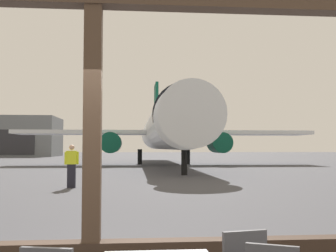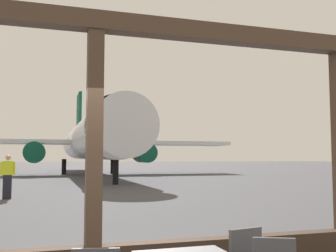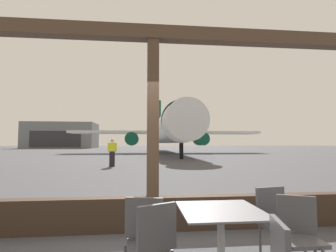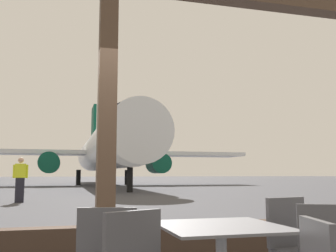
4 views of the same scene
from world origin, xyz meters
name	(u,v)px [view 2 (image 2 of 4)]	position (x,y,z in m)	size (l,w,h in m)	color
ground_plane	(52,173)	(0.00, 40.00, 0.00)	(220.00, 220.00, 0.00)	#424247
window_frame	(94,184)	(0.00, 0.00, 1.30)	(7.69, 0.24, 3.50)	#38281E
airplane	(91,139)	(3.46, 33.28, 3.38)	(28.28, 36.06, 10.29)	silver
ground_crew_worker	(8,176)	(-2.04, 11.92, 0.90)	(0.55, 0.22, 1.74)	black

